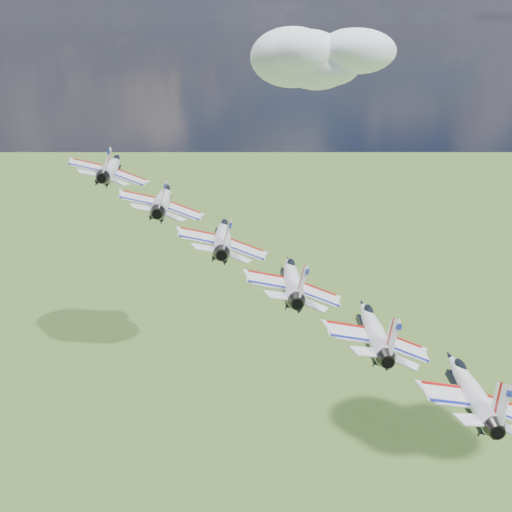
{
  "coord_description": "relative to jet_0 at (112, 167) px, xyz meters",
  "views": [
    {
      "loc": [
        -25.83,
        -90.57,
        180.11
      ],
      "look_at": [
        -15.16,
        -12.92,
        153.78
      ],
      "focal_mm": 50.0,
      "sensor_mm": 36.0,
      "label": 1
    }
  ],
  "objects": [
    {
      "name": "cloud_far",
      "position": [
        83.75,
        227.49,
        2.37
      ],
      "size": [
        60.29,
        47.37,
        23.69
      ],
      "primitive_type": "ellipsoid",
      "color": "white"
    },
    {
      "name": "jet_2",
      "position": [
        13.81,
        -17.28,
        -5.33
      ],
      "size": [
        13.19,
        16.89,
        7.59
      ],
      "primitive_type": null,
      "rotation": [
        0.0,
        0.3,
        -0.11
      ],
      "color": "white"
    },
    {
      "name": "jet_4",
      "position": [
        27.62,
        -34.55,
        -10.67
      ],
      "size": [
        13.19,
        16.89,
        7.59
      ],
      "primitive_type": null,
      "rotation": [
        0.0,
        0.3,
        -0.11
      ],
      "color": "silver"
    },
    {
      "name": "jet_0",
      "position": [
        0.0,
        0.0,
        0.0
      ],
      "size": [
        13.19,
        16.89,
        7.59
      ],
      "primitive_type": null,
      "rotation": [
        0.0,
        0.3,
        -0.11
      ],
      "color": "white"
    },
    {
      "name": "jet_3",
      "position": [
        20.71,
        -25.91,
        -8.0
      ],
      "size": [
        13.19,
        16.89,
        7.59
      ],
      "primitive_type": null,
      "rotation": [
        0.0,
        0.3,
        -0.11
      ],
      "color": "silver"
    },
    {
      "name": "jet_1",
      "position": [
        6.9,
        -8.64,
        -2.67
      ],
      "size": [
        13.19,
        16.89,
        7.59
      ],
      "primitive_type": null,
      "rotation": [
        0.0,
        0.3,
        -0.11
      ],
      "color": "white"
    },
    {
      "name": "jet_5",
      "position": [
        34.52,
        -43.19,
        -13.33
      ],
      "size": [
        13.19,
        16.89,
        7.59
      ],
      "primitive_type": null,
      "rotation": [
        0.0,
        0.3,
        -0.11
      ],
      "color": "silver"
    }
  ]
}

